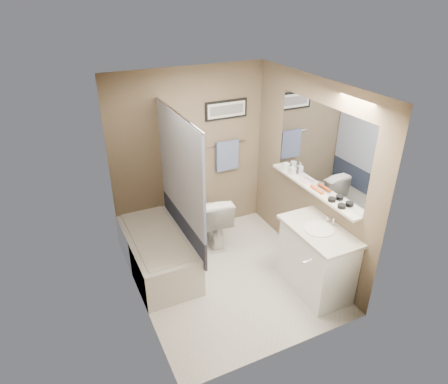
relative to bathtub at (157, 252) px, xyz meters
name	(u,v)px	position (x,y,z in m)	size (l,w,h in m)	color
ground	(229,277)	(0.75, -0.57, -0.25)	(2.50, 2.50, 0.00)	silver
ceiling	(231,88)	(0.75, -0.57, 2.13)	(2.20, 2.50, 0.04)	white
wall_back	(190,156)	(0.75, 0.66, 0.95)	(2.20, 0.04, 2.40)	brown
wall_front	(291,253)	(0.75, -1.80, 0.95)	(2.20, 0.04, 2.40)	brown
wall_left	(135,215)	(-0.33, -0.57, 0.95)	(0.04, 2.50, 2.40)	brown
wall_right	(308,176)	(1.83, -0.57, 0.95)	(0.04, 2.50, 2.40)	brown
tile_surround	(125,210)	(-0.34, -0.07, 0.75)	(0.02, 1.55, 2.00)	#BCA78F
curtain_rod	(177,113)	(0.35, -0.07, 1.80)	(0.02, 0.02, 1.55)	silver
curtain_upper	(180,167)	(0.35, -0.07, 1.15)	(0.03, 1.45, 1.28)	silver
curtain_lower	(184,227)	(0.35, -0.07, 0.33)	(0.03, 1.45, 0.36)	#273149
mirror	(320,148)	(1.84, -0.72, 1.37)	(0.02, 1.60, 1.00)	silver
shelf	(312,189)	(1.79, -0.72, 0.85)	(0.12, 1.60, 0.03)	silver
towel_bar	(227,143)	(1.30, 0.64, 1.05)	(0.02, 0.02, 0.60)	silver
towel	(227,156)	(1.30, 0.62, 0.87)	(0.34, 0.05, 0.44)	#8D9ECE
art_frame	(226,110)	(1.30, 0.66, 1.53)	(0.62, 0.03, 0.26)	black
art_mat	(227,110)	(1.30, 0.65, 1.53)	(0.56, 0.00, 0.20)	white
art_image	(227,110)	(1.30, 0.64, 1.53)	(0.50, 0.00, 0.13)	#595959
door	(339,256)	(1.30, -1.81, 0.75)	(0.80, 0.02, 2.00)	silver
door_handle	(307,262)	(0.97, -1.76, 0.75)	(0.02, 0.02, 0.10)	silver
bathtub	(157,252)	(0.00, 0.00, 0.00)	(0.70, 1.50, 0.50)	silver
tub_rim	(156,236)	(0.00, 0.00, 0.25)	(0.56, 1.36, 0.02)	beige
toilet	(213,218)	(0.90, 0.26, 0.13)	(0.42, 0.74, 0.76)	white
vanity	(316,260)	(1.60, -1.17, 0.15)	(0.50, 0.90, 0.80)	white
countertop	(319,231)	(1.59, -1.17, 0.57)	(0.54, 0.96, 0.04)	beige
sink_basin	(319,229)	(1.58, -1.17, 0.60)	(0.34, 0.34, 0.01)	white
faucet_spout	(334,222)	(1.78, -1.17, 0.64)	(0.02, 0.02, 0.10)	silver
faucet_knob	(328,219)	(1.78, -1.07, 0.62)	(0.05, 0.05, 0.05)	silver
candle_bowl_near	(342,206)	(1.79, -1.25, 0.89)	(0.09, 0.09, 0.04)	black
candle_bowl_far	(332,200)	(1.79, -1.09, 0.89)	(0.09, 0.09, 0.04)	black
hair_brush_front	(317,189)	(1.79, -0.81, 0.89)	(0.04, 0.04, 0.22)	#D7531E
pink_comb	(302,181)	(1.79, -0.52, 0.87)	(0.03, 0.16, 0.01)	pink
glass_jar	(286,167)	(1.79, -0.15, 0.92)	(0.08, 0.08, 0.10)	white
soap_bottle	(293,169)	(1.79, -0.30, 0.94)	(0.07, 0.07, 0.15)	#999999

